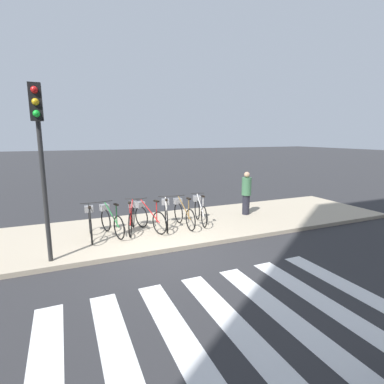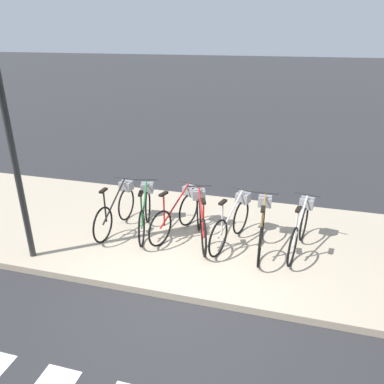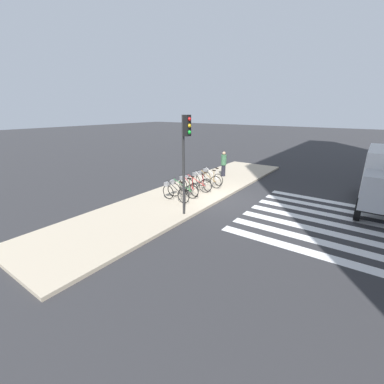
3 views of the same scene
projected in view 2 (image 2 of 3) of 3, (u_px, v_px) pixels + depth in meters
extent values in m
plane|color=#2D2D30|center=(175.00, 301.00, 5.60)|extent=(120.00, 120.00, 0.00)
cube|color=#B7A88E|center=(204.00, 237.00, 7.20)|extent=(17.01, 3.67, 0.12)
torus|color=black|center=(103.00, 225.00, 6.82)|extent=(0.07, 0.68, 0.68)
torus|color=black|center=(126.00, 204.00, 7.63)|extent=(0.07, 0.68, 0.68)
cylinder|color=black|center=(114.00, 201.00, 7.12)|extent=(0.07, 0.95, 0.57)
cylinder|color=black|center=(105.00, 207.00, 6.81)|extent=(0.03, 0.03, 0.61)
cube|color=black|center=(103.00, 190.00, 6.68)|extent=(0.08, 0.20, 0.04)
cylinder|color=#262626|center=(124.00, 178.00, 7.41)|extent=(0.46, 0.04, 0.02)
cube|color=gray|center=(126.00, 186.00, 7.53)|extent=(0.25, 0.21, 0.18)
torus|color=black|center=(142.00, 229.00, 6.69)|extent=(0.21, 0.66, 0.68)
torus|color=black|center=(148.00, 206.00, 7.55)|extent=(0.21, 0.66, 0.68)
cylinder|color=#267238|center=(144.00, 204.00, 7.01)|extent=(0.27, 0.92, 0.57)
cylinder|color=#267238|center=(142.00, 210.00, 6.69)|extent=(0.04, 0.04, 0.61)
cube|color=black|center=(141.00, 193.00, 6.56)|extent=(0.12, 0.21, 0.04)
cylinder|color=#262626|center=(146.00, 180.00, 7.32)|extent=(0.45, 0.14, 0.02)
cube|color=gray|center=(147.00, 188.00, 7.44)|extent=(0.28, 0.25, 0.18)
torus|color=black|center=(160.00, 228.00, 6.69)|extent=(0.24, 0.66, 0.68)
torus|color=black|center=(189.00, 209.00, 7.41)|extent=(0.24, 0.66, 0.68)
cylinder|color=red|center=(175.00, 205.00, 6.94)|extent=(0.32, 0.91, 0.57)
cylinder|color=red|center=(164.00, 211.00, 6.67)|extent=(0.04, 0.04, 0.61)
cube|color=black|center=(163.00, 194.00, 6.54)|extent=(0.13, 0.21, 0.04)
cylinder|color=#262626|center=(189.00, 182.00, 7.18)|extent=(0.45, 0.16, 0.02)
cube|color=gray|center=(190.00, 191.00, 7.30)|extent=(0.29, 0.26, 0.18)
torus|color=black|center=(204.00, 238.00, 6.40)|extent=(0.26, 0.65, 0.68)
torus|color=black|center=(199.00, 213.00, 7.25)|extent=(0.26, 0.65, 0.68)
cylinder|color=red|center=(201.00, 211.00, 6.72)|extent=(0.35, 0.90, 0.57)
cylinder|color=red|center=(203.00, 218.00, 6.39)|extent=(0.04, 0.04, 0.61)
cube|color=black|center=(204.00, 201.00, 6.27)|extent=(0.13, 0.21, 0.04)
cylinder|color=#262626|center=(199.00, 186.00, 7.02)|extent=(0.44, 0.18, 0.02)
cube|color=gray|center=(199.00, 194.00, 7.14)|extent=(0.29, 0.27, 0.18)
torus|color=black|center=(218.00, 238.00, 6.38)|extent=(0.22, 0.66, 0.68)
torus|color=black|center=(241.00, 217.00, 7.11)|extent=(0.22, 0.66, 0.68)
cylinder|color=beige|center=(231.00, 214.00, 6.63)|extent=(0.29, 0.92, 0.57)
cylinder|color=beige|center=(222.00, 219.00, 6.36)|extent=(0.04, 0.04, 0.61)
cube|color=black|center=(223.00, 202.00, 6.23)|extent=(0.12, 0.21, 0.04)
cylinder|color=#262626|center=(243.00, 189.00, 6.88)|extent=(0.45, 0.15, 0.02)
cube|color=gray|center=(243.00, 198.00, 6.99)|extent=(0.29, 0.26, 0.18)
torus|color=black|center=(260.00, 247.00, 6.12)|extent=(0.06, 0.68, 0.68)
torus|color=black|center=(263.00, 221.00, 6.95)|extent=(0.06, 0.68, 0.68)
cylinder|color=olive|center=(263.00, 219.00, 6.43)|extent=(0.06, 0.95, 0.57)
cylinder|color=olive|center=(262.00, 227.00, 6.11)|extent=(0.03, 0.03, 0.61)
cube|color=black|center=(263.00, 209.00, 5.99)|extent=(0.08, 0.20, 0.04)
cylinder|color=#262626|center=(266.00, 193.00, 6.72)|extent=(0.46, 0.04, 0.02)
cube|color=gray|center=(265.00, 201.00, 6.84)|extent=(0.25, 0.21, 0.18)
torus|color=black|center=(293.00, 247.00, 6.12)|extent=(0.17, 0.67, 0.68)
torus|color=black|center=(304.00, 223.00, 6.89)|extent=(0.17, 0.67, 0.68)
cylinder|color=silver|center=(300.00, 220.00, 6.40)|extent=(0.22, 0.93, 0.57)
cylinder|color=silver|center=(296.00, 227.00, 6.11)|extent=(0.04, 0.04, 0.61)
cube|color=black|center=(298.00, 209.00, 5.98)|extent=(0.11, 0.21, 0.04)
cylinder|color=#262626|center=(308.00, 194.00, 6.66)|extent=(0.46, 0.11, 0.02)
cube|color=gray|center=(307.00, 203.00, 6.78)|extent=(0.27, 0.24, 0.18)
cylinder|color=#2D2D2D|center=(12.00, 148.00, 5.74)|extent=(0.10, 0.10, 3.87)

